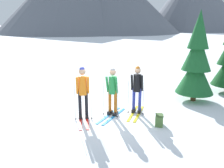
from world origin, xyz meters
name	(u,v)px	position (x,y,z in m)	size (l,w,h in m)	color
ground_plane	(108,115)	(0.00, 0.00, 0.00)	(400.00, 400.00, 0.00)	white
skier_in_orange	(83,90)	(-0.82, -0.29, 1.03)	(0.63, 1.77, 1.81)	red
skier_in_green	(113,90)	(0.17, 0.02, 0.94)	(0.98, 1.67, 1.72)	#1E84D1
skier_in_black	(137,87)	(1.04, 0.31, 0.98)	(0.70, 1.62, 1.74)	yellow
pine_tree_near	(197,61)	(3.50, 1.81, 1.70)	(1.54, 1.54, 3.72)	#51381E
backpack_on_snow_front	(159,120)	(1.71, -0.77, 0.19)	(0.30, 0.36, 0.38)	#4C7238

